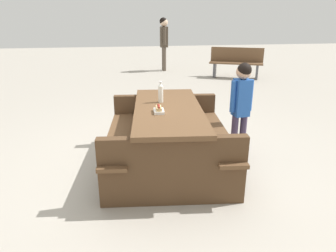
# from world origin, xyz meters

# --- Properties ---
(ground_plane) EXTENTS (30.00, 30.00, 0.00)m
(ground_plane) POSITION_xyz_m (0.00, 0.00, 0.00)
(ground_plane) COLOR #ADA599
(ground_plane) RESTS_ON ground
(picnic_table) EXTENTS (1.93, 1.57, 0.75)m
(picnic_table) POSITION_xyz_m (0.00, 0.00, 0.44)
(picnic_table) COLOR brown
(picnic_table) RESTS_ON ground
(soda_bottle) EXTENTS (0.06, 0.06, 0.26)m
(soda_bottle) POSITION_xyz_m (-0.24, -0.05, 0.87)
(soda_bottle) COLOR silver
(soda_bottle) RESTS_ON picnic_table
(hotdog_tray) EXTENTS (0.19, 0.12, 0.08)m
(hotdog_tray) POSITION_xyz_m (0.17, -0.13, 0.78)
(hotdog_tray) COLOR white
(hotdog_tray) RESTS_ON picnic_table
(child_in_coat) EXTENTS (0.20, 0.30, 1.21)m
(child_in_coat) POSITION_xyz_m (-0.18, 0.95, 0.77)
(child_in_coat) COLOR #3F334C
(child_in_coat) RESTS_ON ground
(park_bench_near) EXTENTS (0.97, 1.53, 0.85)m
(park_bench_near) POSITION_xyz_m (-5.27, 2.83, 0.45)
(park_bench_near) COLOR brown
(park_bench_near) RESTS_ON ground
(bystander_adult) EXTENTS (0.41, 0.26, 1.66)m
(bystander_adult) POSITION_xyz_m (-6.80, 0.95, 1.06)
(bystander_adult) COLOR brown
(bystander_adult) RESTS_ON ground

